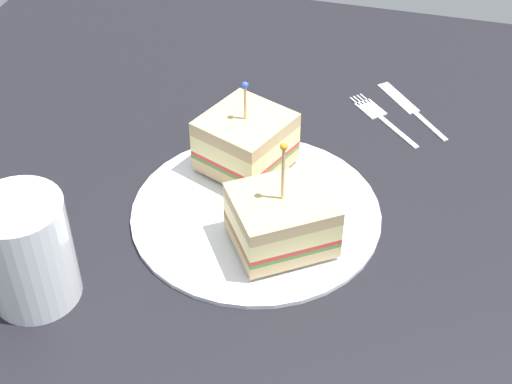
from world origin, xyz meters
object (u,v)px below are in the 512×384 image
plate (256,211)px  drink_glass (29,257)px  sandwich_half_back (246,141)px  knife (409,106)px  fork (378,114)px  sandwich_half_front (282,220)px

plate → drink_glass: bearing=-46.8°
sandwich_half_back → knife: sandwich_half_back is taller
drink_glass → fork: (-35.48, 25.46, -4.35)cm
sandwich_half_front → drink_glass: bearing=-60.3°
sandwich_half_back → knife: 22.94cm
sandwich_half_back → knife: (-16.47, 15.53, -3.68)cm
sandwich_half_back → knife: bearing=136.7°
sandwich_half_back → drink_glass: bearing=-31.5°
sandwich_half_back → fork: 18.84cm
plate → fork: (-20.36, 9.34, -0.29)cm
plate → fork: size_ratio=2.67×
knife → sandwich_half_back: bearing=-43.3°
plate → sandwich_half_back: sandwich_half_back is taller
plate → sandwich_half_back: 7.85cm
plate → sandwich_half_back: size_ratio=2.33×
knife → plate: bearing=-28.9°
sandwich_half_front → drink_glass: size_ratio=1.12×
sandwich_half_front → drink_glass: 22.60cm
plate → sandwich_half_front: sandwich_half_front is taller
drink_glass → knife: size_ratio=0.98×
plate → knife: plate is taller
fork → sandwich_half_back: bearing=-41.3°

